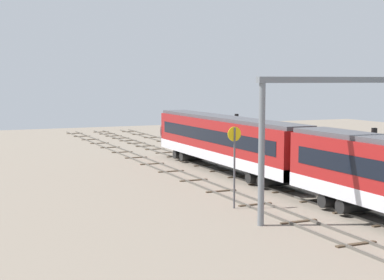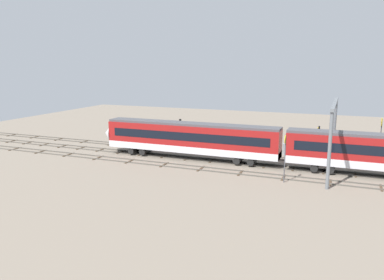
{
  "view_description": "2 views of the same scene",
  "coord_description": "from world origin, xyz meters",
  "px_view_note": "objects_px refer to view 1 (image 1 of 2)",
  "views": [
    {
      "loc": [
        -42.46,
        23.05,
        8.17
      ],
      "look_at": [
        6.6,
        1.6,
        2.59
      ],
      "focal_mm": 54.01,
      "sensor_mm": 36.0,
      "label": 1
    },
    {
      "loc": [
        -16.1,
        47.41,
        12.74
      ],
      "look_at": [
        2.32,
        1.47,
        2.94
      ],
      "focal_mm": 36.19,
      "sensor_mm": 36.0,
      "label": 2
    }
  ],
  "objects_px": {
    "signal_light_trackside_approach": "(373,155)",
    "signal_light_trackside_departure": "(236,132)",
    "train": "(300,159)",
    "speed_sign_far_trackside": "(234,156)",
    "relay_cabinet": "(384,178)",
    "overhead_gantry": "(361,115)"
  },
  "relations": [
    {
      "from": "signal_light_trackside_approach",
      "to": "signal_light_trackside_departure",
      "type": "height_order",
      "value": "signal_light_trackside_approach"
    },
    {
      "from": "train",
      "to": "speed_sign_far_trackside",
      "type": "relative_size",
      "value": 9.63
    },
    {
      "from": "signal_light_trackside_departure",
      "to": "relay_cabinet",
      "type": "xyz_separation_m",
      "value": [
        -14.66,
        -4.83,
        -2.45
      ]
    },
    {
      "from": "train",
      "to": "relay_cabinet",
      "type": "relative_size",
      "value": 32.12
    },
    {
      "from": "speed_sign_far_trackside",
      "to": "signal_light_trackside_approach",
      "type": "distance_m",
      "value": 9.15
    },
    {
      "from": "signal_light_trackside_approach",
      "to": "relay_cabinet",
      "type": "relative_size",
      "value": 3.24
    },
    {
      "from": "signal_light_trackside_departure",
      "to": "relay_cabinet",
      "type": "height_order",
      "value": "signal_light_trackside_departure"
    },
    {
      "from": "speed_sign_far_trackside",
      "to": "signal_light_trackside_departure",
      "type": "xyz_separation_m",
      "value": [
        16.09,
        -8.7,
        -0.17
      ]
    },
    {
      "from": "signal_light_trackside_departure",
      "to": "overhead_gantry",
      "type": "bearing_deg",
      "value": 172.97
    },
    {
      "from": "signal_light_trackside_approach",
      "to": "signal_light_trackside_departure",
      "type": "xyz_separation_m",
      "value": [
        18.91,
        0.0,
        -0.07
      ]
    },
    {
      "from": "overhead_gantry",
      "to": "speed_sign_far_trackside",
      "type": "distance_m",
      "value": 8.09
    },
    {
      "from": "train",
      "to": "signal_light_trackside_approach",
      "type": "height_order",
      "value": "signal_light_trackside_approach"
    },
    {
      "from": "speed_sign_far_trackside",
      "to": "signal_light_trackside_approach",
      "type": "height_order",
      "value": "speed_sign_far_trackside"
    },
    {
      "from": "train",
      "to": "signal_light_trackside_departure",
      "type": "bearing_deg",
      "value": -10.35
    },
    {
      "from": "overhead_gantry",
      "to": "speed_sign_far_trackside",
      "type": "relative_size",
      "value": 2.73
    },
    {
      "from": "overhead_gantry",
      "to": "signal_light_trackside_approach",
      "type": "distance_m",
      "value": 4.12
    },
    {
      "from": "speed_sign_far_trackside",
      "to": "relay_cabinet",
      "type": "distance_m",
      "value": 13.86
    },
    {
      "from": "signal_light_trackside_approach",
      "to": "signal_light_trackside_departure",
      "type": "relative_size",
      "value": 1.02
    },
    {
      "from": "train",
      "to": "speed_sign_far_trackside",
      "type": "distance_m",
      "value": 6.33
    },
    {
      "from": "train",
      "to": "overhead_gantry",
      "type": "height_order",
      "value": "overhead_gantry"
    },
    {
      "from": "train",
      "to": "signal_light_trackside_approach",
      "type": "relative_size",
      "value": 9.9
    },
    {
      "from": "overhead_gantry",
      "to": "signal_light_trackside_departure",
      "type": "height_order",
      "value": "overhead_gantry"
    }
  ]
}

